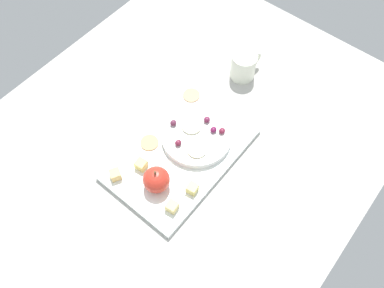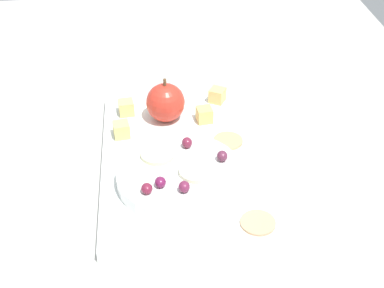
{
  "view_description": "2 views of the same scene",
  "coord_description": "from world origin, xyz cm",
  "px_view_note": "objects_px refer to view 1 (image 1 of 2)",
  "views": [
    {
      "loc": [
        30.68,
        35.45,
        93.45
      ],
      "look_at": [
        -6.78,
        4.88,
        8.77
      ],
      "focal_mm": 36.15,
      "sensor_mm": 36.0,
      "label": 1
    },
    {
      "loc": [
        -71.21,
        7.75,
        58.47
      ],
      "look_at": [
        -3.99,
        1.35,
        8.49
      ],
      "focal_mm": 51.28,
      "sensor_mm": 36.0,
      "label": 2
    }
  ],
  "objects_px": {
    "cheese_cube_1": "(115,175)",
    "grape_4": "(173,123)",
    "cheese_cube_3": "(192,188)",
    "platter": "(181,153)",
    "cheese_cube_2": "(141,165)",
    "grape_0": "(222,131)",
    "cup": "(244,66)",
    "cracker_0": "(191,95)",
    "grape_2": "(213,130)",
    "serving_dish": "(197,136)",
    "apple_slice_0": "(192,126)",
    "grape_1": "(207,120)",
    "apple_whole": "(156,180)",
    "cracker_1": "(149,143)",
    "grape_3": "(178,143)",
    "cheese_cube_0": "(172,206)",
    "apple_slice_1": "(197,149)"
  },
  "relations": [
    {
      "from": "platter",
      "to": "cheese_cube_2",
      "type": "distance_m",
      "value": 0.11
    },
    {
      "from": "serving_dish",
      "to": "cheese_cube_2",
      "type": "distance_m",
      "value": 0.16
    },
    {
      "from": "cracker_0",
      "to": "cracker_1",
      "type": "xyz_separation_m",
      "value": [
        0.19,
        0.01,
        0.0
      ]
    },
    {
      "from": "cheese_cube_3",
      "to": "grape_1",
      "type": "distance_m",
      "value": 0.19
    },
    {
      "from": "grape_4",
      "to": "apple_slice_0",
      "type": "height_order",
      "value": "grape_4"
    },
    {
      "from": "cracker_0",
      "to": "apple_slice_1",
      "type": "distance_m",
      "value": 0.19
    },
    {
      "from": "cheese_cube_1",
      "to": "grape_0",
      "type": "bearing_deg",
      "value": 152.92
    },
    {
      "from": "cracker_0",
      "to": "grape_0",
      "type": "bearing_deg",
      "value": 69.81
    },
    {
      "from": "cup",
      "to": "cheese_cube_3",
      "type": "bearing_deg",
      "value": 17.45
    },
    {
      "from": "serving_dish",
      "to": "cheese_cube_0",
      "type": "height_order",
      "value": "cheese_cube_0"
    },
    {
      "from": "platter",
      "to": "cheese_cube_0",
      "type": "bearing_deg",
      "value": 32.31
    },
    {
      "from": "serving_dish",
      "to": "apple_whole",
      "type": "xyz_separation_m",
      "value": [
        0.17,
        0.01,
        0.02
      ]
    },
    {
      "from": "grape_2",
      "to": "apple_slice_1",
      "type": "height_order",
      "value": "grape_2"
    },
    {
      "from": "apple_slice_0",
      "to": "grape_0",
      "type": "bearing_deg",
      "value": 116.49
    },
    {
      "from": "cracker_0",
      "to": "grape_2",
      "type": "height_order",
      "value": "grape_2"
    },
    {
      "from": "grape_1",
      "to": "apple_slice_0",
      "type": "height_order",
      "value": "grape_1"
    },
    {
      "from": "cheese_cube_2",
      "to": "serving_dish",
      "type": "bearing_deg",
      "value": 160.76
    },
    {
      "from": "platter",
      "to": "cheese_cube_0",
      "type": "relative_size",
      "value": 15.04
    },
    {
      "from": "apple_slice_0",
      "to": "platter",
      "type": "bearing_deg",
      "value": 16.09
    },
    {
      "from": "cracker_0",
      "to": "grape_2",
      "type": "distance_m",
      "value": 0.14
    },
    {
      "from": "apple_slice_1",
      "to": "cup",
      "type": "distance_m",
      "value": 0.3
    },
    {
      "from": "grape_1",
      "to": "grape_0",
      "type": "bearing_deg",
      "value": 87.57
    },
    {
      "from": "cracker_0",
      "to": "cracker_1",
      "type": "relative_size",
      "value": 1.0
    },
    {
      "from": "cheese_cube_1",
      "to": "grape_4",
      "type": "distance_m",
      "value": 0.2
    },
    {
      "from": "serving_dish",
      "to": "cracker_0",
      "type": "height_order",
      "value": "serving_dish"
    },
    {
      "from": "grape_4",
      "to": "apple_slice_0",
      "type": "distance_m",
      "value": 0.05
    },
    {
      "from": "cup",
      "to": "cheese_cube_2",
      "type": "bearing_deg",
      "value": -2.53
    },
    {
      "from": "apple_whole",
      "to": "cheese_cube_3",
      "type": "height_order",
      "value": "apple_whole"
    },
    {
      "from": "cheese_cube_3",
      "to": "cheese_cube_1",
      "type": "bearing_deg",
      "value": -61.61
    },
    {
      "from": "grape_4",
      "to": "platter",
      "type": "bearing_deg",
      "value": 55.36
    },
    {
      "from": "cheese_cube_3",
      "to": "grape_0",
      "type": "xyz_separation_m",
      "value": [
        -0.17,
        -0.04,
        0.02
      ]
    },
    {
      "from": "grape_3",
      "to": "grape_2",
      "type": "bearing_deg",
      "value": 152.89
    },
    {
      "from": "cheese_cube_1",
      "to": "grape_1",
      "type": "xyz_separation_m",
      "value": [
        -0.26,
        0.08,
        0.02
      ]
    },
    {
      "from": "cheese_cube_3",
      "to": "grape_4",
      "type": "relative_size",
      "value": 1.42
    },
    {
      "from": "apple_whole",
      "to": "grape_3",
      "type": "height_order",
      "value": "apple_whole"
    },
    {
      "from": "cheese_cube_1",
      "to": "grape_0",
      "type": "relative_size",
      "value": 1.42
    },
    {
      "from": "cup",
      "to": "platter",
      "type": "bearing_deg",
      "value": 5.5
    },
    {
      "from": "grape_2",
      "to": "cup",
      "type": "height_order",
      "value": "cup"
    },
    {
      "from": "cheese_cube_3",
      "to": "grape_1",
      "type": "height_order",
      "value": "grape_1"
    },
    {
      "from": "cracker_1",
      "to": "platter",
      "type": "bearing_deg",
      "value": 111.54
    },
    {
      "from": "apple_slice_1",
      "to": "apple_slice_0",
      "type": "bearing_deg",
      "value": -130.01
    },
    {
      "from": "platter",
      "to": "grape_4",
      "type": "distance_m",
      "value": 0.08
    },
    {
      "from": "platter",
      "to": "grape_3",
      "type": "xyz_separation_m",
      "value": [
        -0.0,
        -0.01,
        0.04
      ]
    },
    {
      "from": "grape_3",
      "to": "apple_slice_0",
      "type": "distance_m",
      "value": 0.06
    },
    {
      "from": "grape_0",
      "to": "grape_3",
      "type": "height_order",
      "value": "grape_3"
    },
    {
      "from": "cup",
      "to": "apple_slice_0",
      "type": "bearing_deg",
      "value": 2.62
    },
    {
      "from": "platter",
      "to": "apple_slice_0",
      "type": "relative_size",
      "value": 7.35
    },
    {
      "from": "grape_2",
      "to": "apple_slice_0",
      "type": "height_order",
      "value": "grape_2"
    },
    {
      "from": "cracker_1",
      "to": "apple_slice_1",
      "type": "height_order",
      "value": "apple_slice_1"
    },
    {
      "from": "cheese_cube_0",
      "to": "serving_dish",
      "type": "bearing_deg",
      "value": -157.6
    }
  ]
}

